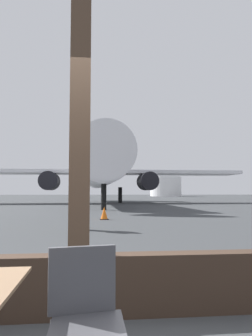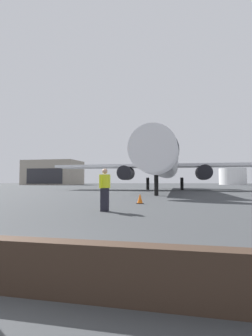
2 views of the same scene
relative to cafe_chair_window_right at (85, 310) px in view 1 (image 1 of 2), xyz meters
name	(u,v)px [view 1 (image 1 of 2)]	position (x,y,z in m)	size (l,w,h in m)	color
ground_plane	(90,201)	(-0.08, 41.31, -0.52)	(220.00, 220.00, 0.00)	#383A3D
window_frame	(80,167)	(-0.08, 1.31, 0.92)	(8.73, 0.24, 3.96)	#38281E
cafe_chair_window_right	(85,310)	(0.00, 0.00, 0.00)	(0.45, 0.45, 0.86)	#4C4C51
airplane	(100,168)	(0.87, 31.14, 3.10)	(30.71, 29.52, 10.53)	silver
ground_crew_worker	(81,201)	(-0.30, 8.56, 0.38)	(0.40, 0.49, 1.74)	black
traffic_cone	(104,213)	(0.60, 12.29, -0.26)	(0.36, 0.36, 0.56)	orange
fuel_storage_tank	(166,187)	(21.37, 89.77, 2.29)	(8.91, 8.91, 5.61)	white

